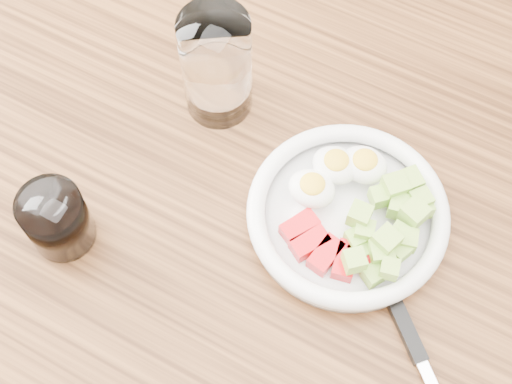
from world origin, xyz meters
TOP-DOWN VIEW (x-y plane):
  - ground at (0.00, 0.00)m, footprint 4.00×4.00m
  - dining_table at (0.00, 0.00)m, footprint 1.50×0.90m
  - bowl at (0.08, 0.04)m, footprint 0.21×0.21m
  - fork at (0.19, -0.05)m, footprint 0.18×0.16m
  - water_glass at (-0.11, 0.11)m, footprint 0.08×0.08m
  - coffee_glass at (-0.17, -0.11)m, footprint 0.06×0.06m

SIDE VIEW (x-z plane):
  - ground at x=0.00m, z-range 0.00..0.00m
  - dining_table at x=0.00m, z-range 0.28..1.05m
  - fork at x=0.19m, z-range 0.77..0.78m
  - bowl at x=0.08m, z-range 0.76..0.82m
  - coffee_glass at x=-0.17m, z-range 0.77..0.84m
  - water_glass at x=-0.11m, z-range 0.77..0.90m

